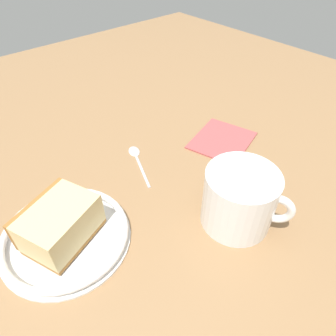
{
  "coord_description": "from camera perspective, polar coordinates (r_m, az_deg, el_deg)",
  "views": [
    {
      "loc": [
        -15.88,
        -21.37,
        34.64
      ],
      "look_at": [
        7.58,
        5.23,
        3.0
      ],
      "focal_mm": 32.05,
      "sensor_mm": 36.0,
      "label": 1
    }
  ],
  "objects": [
    {
      "name": "ground_plane",
      "position": [
        0.45,
        -2.91,
        -11.96
      ],
      "size": [
        156.51,
        156.51,
        3.0
      ],
      "primitive_type": "cube",
      "color": "#936D47"
    },
    {
      "name": "folded_napkin",
      "position": [
        0.59,
        10.26,
        5.34
      ],
      "size": [
        14.13,
        12.96,
        0.6
      ],
      "primitive_type": "cube",
      "rotation": [
        0.0,
        0.0,
        0.29
      ],
      "color": "#B24C4C",
      "rests_on": "ground_plane"
    },
    {
      "name": "small_plate",
      "position": [
        0.44,
        -18.88,
        -12.15
      ],
      "size": [
        17.42,
        17.42,
        1.73
      ],
      "color": "white",
      "rests_on": "ground_plane"
    },
    {
      "name": "teaspoon",
      "position": [
        0.54,
        -6.02,
        2.34
      ],
      "size": [
        5.49,
        11.14,
        0.8
      ],
      "color": "silver",
      "rests_on": "ground_plane"
    },
    {
      "name": "cake_slice",
      "position": [
        0.42,
        -19.93,
        -9.87
      ],
      "size": [
        11.4,
        10.09,
        5.38
      ],
      "color": "#9E662D",
      "rests_on": "small_plate"
    },
    {
      "name": "tea_mug",
      "position": [
        0.42,
        13.52,
        -5.67
      ],
      "size": [
        9.89,
        11.73,
        8.68
      ],
      "color": "white",
      "rests_on": "ground_plane"
    }
  ]
}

